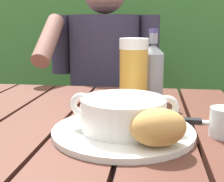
% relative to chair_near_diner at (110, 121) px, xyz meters
% --- Properties ---
extents(dining_table, '(1.35, 0.90, 0.78)m').
position_rel_chair_near_diner_xyz_m(dining_table, '(0.08, -0.89, 0.18)').
color(dining_table, '#522A20').
rests_on(dining_table, ground_plane).
extents(hedge_backdrop, '(3.23, 0.89, 2.59)m').
position_rel_chair_near_diner_xyz_m(hedge_backdrop, '(0.21, 0.72, 0.59)').
color(hedge_backdrop, '#3C7231').
rests_on(hedge_backdrop, ground_plane).
extents(chair_near_diner, '(0.45, 0.48, 1.02)m').
position_rel_chair_near_diner_xyz_m(chair_near_diner, '(0.00, 0.00, 0.00)').
color(chair_near_diner, '#4D2925').
rests_on(chair_near_diner, ground_plane).
extents(person_eating, '(0.48, 0.47, 1.25)m').
position_rel_chair_near_diner_xyz_m(person_eating, '(-0.00, -0.20, 0.24)').
color(person_eating, '#353045').
rests_on(person_eating, ground_plane).
extents(serving_plate, '(0.30, 0.30, 0.01)m').
position_rel_chair_near_diner_xyz_m(serving_plate, '(0.16, -0.93, 0.28)').
color(serving_plate, white).
rests_on(serving_plate, dining_table).
extents(soup_bowl, '(0.23, 0.18, 0.07)m').
position_rel_chair_near_diner_xyz_m(soup_bowl, '(0.16, -0.93, 0.33)').
color(soup_bowl, white).
rests_on(soup_bowl, serving_plate).
extents(bread_roll, '(0.12, 0.11, 0.07)m').
position_rel_chair_near_diner_xyz_m(bread_roll, '(0.23, -1.01, 0.33)').
color(bread_roll, tan).
rests_on(bread_roll, serving_plate).
extents(beer_glass, '(0.08, 0.08, 0.19)m').
position_rel_chair_near_diner_xyz_m(beer_glass, '(0.16, -0.68, 0.37)').
color(beer_glass, gold).
rests_on(beer_glass, dining_table).
extents(beer_bottle, '(0.07, 0.07, 0.21)m').
position_rel_chair_near_diner_xyz_m(beer_bottle, '(0.22, -0.62, 0.37)').
color(beer_bottle, '#90929B').
rests_on(beer_bottle, dining_table).
extents(water_glass_small, '(0.06, 0.06, 0.06)m').
position_rel_chair_near_diner_xyz_m(water_glass_small, '(0.37, -0.91, 0.31)').
color(water_glass_small, silver).
rests_on(water_glass_small, dining_table).
extents(table_knife, '(0.15, 0.02, 0.01)m').
position_rel_chair_near_diner_xyz_m(table_knife, '(0.33, -0.83, 0.28)').
color(table_knife, silver).
rests_on(table_knife, dining_table).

